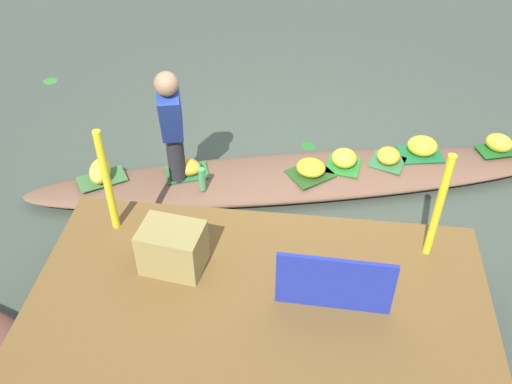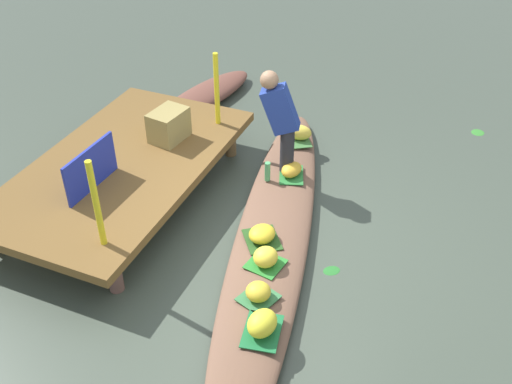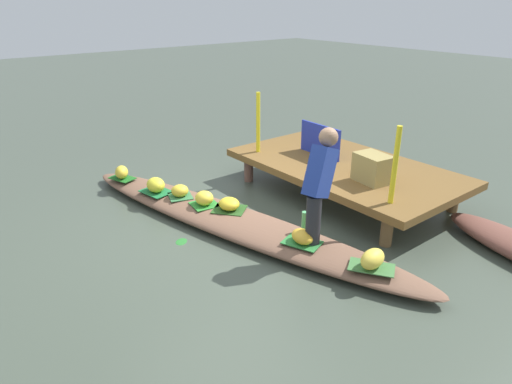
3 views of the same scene
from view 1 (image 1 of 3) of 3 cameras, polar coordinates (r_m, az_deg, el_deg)
The scene contains 25 objects.
canal_water at distance 5.65m, azimuth 4.02°, elevation 0.76°, with size 40.00×40.00×0.00m, color #424C40.
dock_platform at distance 4.06m, azimuth 0.29°, elevation -11.20°, with size 3.20×1.80×0.47m.
vendor_boat at distance 5.59m, azimuth 4.06°, elevation 1.50°, with size 5.21×0.75×0.19m, color brown.
leaf_mat_0 at distance 5.63m, azimuth 8.70°, elevation 2.63°, with size 0.32×0.32×0.01m, color #2B822E.
banana_bunch_0 at distance 5.57m, azimuth 8.79°, elevation 3.36°, with size 0.23×0.24×0.18m, color yellow.
leaf_mat_1 at distance 5.49m, azimuth 5.45°, elevation 1.84°, with size 0.39×0.33×0.01m, color #27511D.
banana_bunch_1 at distance 5.44m, azimuth 5.49°, elevation 2.44°, with size 0.28×0.25×0.15m, color yellow.
leaf_mat_2 at distance 5.52m, azimuth -6.89°, elevation 1.94°, with size 0.40×0.27×0.01m, color #297634.
banana_bunch_2 at distance 5.47m, azimuth -6.95°, elevation 2.54°, with size 0.28×0.21×0.15m, color gold.
leaf_mat_3 at distance 6.25m, azimuth 22.87°, elevation 3.87°, with size 0.37×0.24×0.01m, color #1C611F.
banana_bunch_3 at distance 6.20m, azimuth 23.09°, elevation 4.55°, with size 0.26×0.18×0.19m, color yellow.
leaf_mat_4 at distance 5.59m, azimuth -15.13°, elevation 1.28°, with size 0.44×0.25×0.01m, color #3F743A.
banana_bunch_4 at distance 5.54m, azimuth -15.30°, elevation 2.04°, with size 0.31×0.19×0.19m, color yellow.
leaf_mat_5 at distance 5.95m, azimuth 16.09°, elevation 3.68°, with size 0.41×0.31×0.01m, color #1C6C38.
banana_bunch_5 at distance 5.89m, azimuth 16.26°, elevation 4.44°, with size 0.30×0.24×0.20m, color yellow.
leaf_mat_6 at distance 5.75m, azimuth 12.97°, elevation 2.93°, with size 0.32×0.29×0.01m, color #377643.
banana_bunch_6 at distance 5.71m, azimuth 13.09°, elevation 3.55°, with size 0.23×0.23×0.16m, color gold.
vendor_person at distance 4.99m, azimuth -8.44°, elevation 7.04°, with size 0.28×0.47×1.23m.
water_bottle at distance 5.24m, azimuth -5.41°, elevation 1.28°, with size 0.06×0.06×0.23m, color #52AA65.
market_banner at distance 3.84m, azimuth 7.84°, elevation -9.08°, with size 0.78×0.03×0.46m, color #202FA0.
railing_post_west at distance 4.20m, azimuth 17.76°, elevation -1.43°, with size 0.06×0.06×0.90m, color yellow.
railing_post_east at distance 4.36m, azimuth -14.64°, elevation 1.00°, with size 0.06×0.06×0.90m, color yellow.
produce_crate at distance 4.14m, azimuth -8.32°, elevation -5.55°, with size 0.44×0.32×0.36m, color #99864A.
drifting_plant_0 at distance 6.18m, azimuth 5.27°, elevation 4.65°, with size 0.17×0.13×0.01m, color #27722B.
drifting_plant_1 at distance 7.78m, azimuth -19.84°, elevation 10.41°, with size 0.18×0.17×0.01m, color #378630.
Camera 1 is at (-0.11, 4.37, 3.59)m, focal length 40.09 mm.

